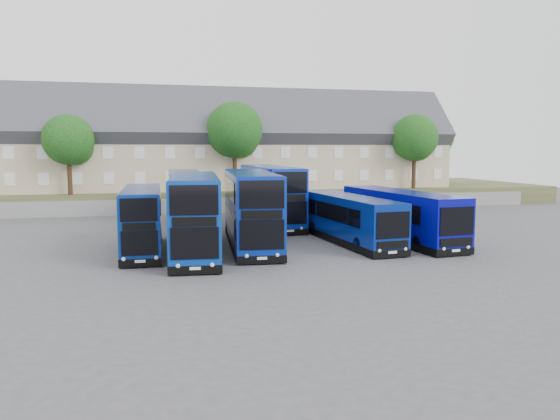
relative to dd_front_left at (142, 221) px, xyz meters
The scene contains 15 objects.
ground 8.49m from the dd_front_left, 29.32° to the right, with size 120.00×120.00×0.00m, color #47474C.
retaining_wall 21.25m from the dd_front_left, 70.13° to the left, with size 70.00×0.40×1.50m, color slate.
earth_bank 30.82m from the dd_front_left, 76.47° to the left, with size 80.00×20.00×2.00m, color #444728.
terrace_row 27.34m from the dd_front_left, 74.47° to the left, with size 54.00×10.40×11.20m.
dd_front_left is the anchor object (origin of this frame).
dd_front_mid 3.45m from the dd_front_left, 24.66° to the right, with size 3.79×12.14×4.75m.
dd_front_right 6.93m from the dd_front_left, ahead, with size 3.85×12.35×4.83m.
dd_rear_left 11.34m from the dd_front_left, 72.38° to the left, with size 2.89×11.34×4.48m.
dd_rear_right 14.32m from the dd_front_left, 43.53° to the left, with size 3.01×12.32×4.88m.
coach_east_a 13.66m from the dd_front_left, ahead, with size 3.30×11.83×3.19m.
coach_east_b 17.40m from the dd_front_left, ahead, with size 3.77×12.81×3.45m.
tree_west 22.66m from the dd_front_left, 107.52° to the left, with size 4.80×4.80×7.65m.
tree_mid 24.28m from the dd_front_left, 66.53° to the left, with size 5.76×5.76×9.18m.
tree_east 36.53m from the dd_front_left, 35.64° to the left, with size 5.12×5.12×8.16m.
tree_far 45.50m from the dd_front_left, 38.43° to the left, with size 5.44×5.44×8.67m.
Camera 1 is at (-6.87, -30.36, 6.34)m, focal length 35.00 mm.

